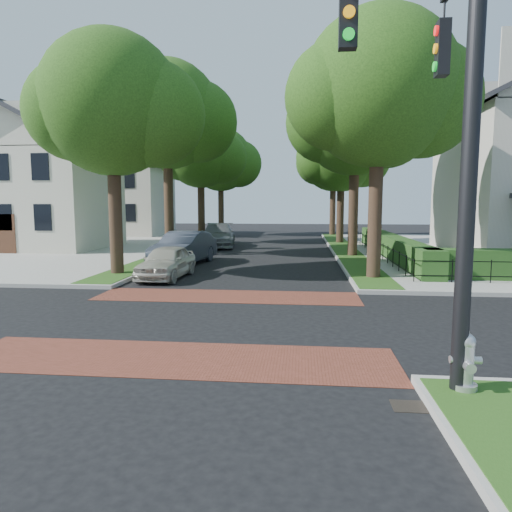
# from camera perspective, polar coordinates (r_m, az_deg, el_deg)

# --- Properties ---
(ground) EXTENTS (120.00, 120.00, 0.00)m
(ground) POSITION_cam_1_polar(r_m,az_deg,el_deg) (12.73, -5.96, -7.93)
(ground) COLOR black
(ground) RESTS_ON ground
(crosswalk_far) EXTENTS (9.00, 2.20, 0.01)m
(crosswalk_far) POSITION_cam_1_polar(r_m,az_deg,el_deg) (15.80, -3.60, -5.04)
(crosswalk_far) COLOR brown
(crosswalk_far) RESTS_ON ground
(crosswalk_near) EXTENTS (9.00, 2.20, 0.01)m
(crosswalk_near) POSITION_cam_1_polar(r_m,az_deg,el_deg) (9.75, -9.85, -12.54)
(crosswalk_near) COLOR brown
(crosswalk_near) RESTS_ON ground
(storm_drain) EXTENTS (0.65, 0.45, 0.01)m
(storm_drain) POSITION_cam_1_polar(r_m,az_deg,el_deg) (7.95, 19.01, -17.36)
(storm_drain) COLOR black
(storm_drain) RESTS_ON ground
(grass_strip_ne) EXTENTS (1.60, 29.80, 0.02)m
(grass_strip_ne) POSITION_cam_1_polar(r_m,az_deg,el_deg) (31.44, 10.95, 0.94)
(grass_strip_ne) COLOR #1D4012
(grass_strip_ne) RESTS_ON sidewalk_ne
(grass_strip_nw) EXTENTS (1.60, 29.80, 0.02)m
(grass_strip_nw) POSITION_cam_1_polar(r_m,az_deg,el_deg) (32.30, -8.50, 1.14)
(grass_strip_nw) COLOR #1D4012
(grass_strip_nw) RESTS_ON sidewalk_nw
(tree_right_near) EXTENTS (7.75, 6.67, 10.66)m
(tree_right_near) POSITION_cam_1_polar(r_m,az_deg,el_deg) (20.04, 15.28, 19.16)
(tree_right_near) COLOR black
(tree_right_near) RESTS_ON sidewalk_ne
(tree_right_mid) EXTENTS (8.25, 7.09, 11.22)m
(tree_right_mid) POSITION_cam_1_polar(r_m,az_deg,el_deg) (27.91, 12.50, 16.34)
(tree_right_mid) COLOR black
(tree_right_mid) RESTS_ON sidewalk_ne
(tree_right_far) EXTENTS (7.25, 6.23, 9.74)m
(tree_right_far) POSITION_cam_1_polar(r_m,az_deg,el_deg) (36.61, 10.77, 12.30)
(tree_right_far) COLOR black
(tree_right_far) RESTS_ON sidewalk_ne
(tree_right_back) EXTENTS (7.50, 6.45, 10.20)m
(tree_right_back) POSITION_cam_1_polar(r_m,az_deg,el_deg) (45.58, 9.78, 11.62)
(tree_right_back) COLOR black
(tree_right_back) RESTS_ON sidewalk_ne
(tree_left_near) EXTENTS (7.50, 6.45, 10.20)m
(tree_left_near) POSITION_cam_1_polar(r_m,az_deg,el_deg) (21.25, -17.08, 17.38)
(tree_left_near) COLOR black
(tree_left_near) RESTS_ON sidewalk_nw
(tree_left_mid) EXTENTS (8.00, 6.88, 11.48)m
(tree_left_mid) POSITION_cam_1_polar(r_m,az_deg,el_deg) (28.90, -10.73, 16.76)
(tree_left_mid) COLOR black
(tree_left_mid) RESTS_ON sidewalk_nw
(tree_left_far) EXTENTS (7.00, 6.02, 9.86)m
(tree_left_far) POSITION_cam_1_polar(r_m,az_deg,el_deg) (37.35, -6.72, 12.58)
(tree_left_far) COLOR black
(tree_left_far) RESTS_ON sidewalk_nw
(tree_left_back) EXTENTS (7.75, 6.66, 10.44)m
(tree_left_back) POSITION_cam_1_polar(r_m,az_deg,el_deg) (46.18, -4.26, 11.81)
(tree_left_back) COLOR black
(tree_left_back) RESTS_ON sidewalk_nw
(hedge_main_road) EXTENTS (1.00, 18.00, 1.20)m
(hedge_main_road) POSITION_cam_1_polar(r_m,az_deg,el_deg) (27.66, 16.49, 1.26)
(hedge_main_road) COLOR #1E4216
(hedge_main_road) RESTS_ON sidewalk_ne
(fence_main_road) EXTENTS (0.06, 18.00, 0.90)m
(fence_main_road) POSITION_cam_1_polar(r_m,az_deg,el_deg) (27.54, 14.85, 0.98)
(fence_main_road) COLOR black
(fence_main_road) RESTS_ON sidewalk_ne
(house_left_near) EXTENTS (10.00, 9.00, 10.14)m
(house_left_near) POSITION_cam_1_polar(r_m,az_deg,el_deg) (35.10, -25.50, 8.98)
(house_left_near) COLOR beige
(house_left_near) RESTS_ON sidewalk_nw
(house_left_far) EXTENTS (10.00, 9.00, 10.14)m
(house_left_far) POSITION_cam_1_polar(r_m,az_deg,el_deg) (47.64, -16.69, 8.54)
(house_left_far) COLOR beige
(house_left_far) RESTS_ON sidewalk_nw
(traffic_signal) EXTENTS (2.17, 2.00, 8.00)m
(traffic_signal) POSITION_cam_1_polar(r_m,az_deg,el_deg) (8.15, 23.51, 16.83)
(traffic_signal) COLOR black
(traffic_signal) RESTS_ON sidewalk_se
(parked_car_front) EXTENTS (1.87, 4.21, 1.41)m
(parked_car_front) POSITION_cam_1_polar(r_m,az_deg,el_deg) (19.83, -11.12, -0.72)
(parked_car_front) COLOR beige
(parked_car_front) RESTS_ON ground
(parked_car_middle) EXTENTS (2.62, 5.45, 1.72)m
(parked_car_middle) POSITION_cam_1_polar(r_m,az_deg,el_deg) (24.13, -9.00, 0.98)
(parked_car_middle) COLOR #202630
(parked_car_middle) RESTS_ON ground
(parked_car_rear) EXTENTS (3.06, 6.13, 1.71)m
(parked_car_rear) POSITION_cam_1_polar(r_m,az_deg,el_deg) (33.65, -4.78, 2.59)
(parked_car_rear) COLOR slate
(parked_car_rear) RESTS_ON ground
(fire_hydrant) EXTENTS (0.52, 0.54, 0.99)m
(fire_hydrant) POSITION_cam_1_polar(r_m,az_deg,el_deg) (8.33, 24.72, -11.96)
(fire_hydrant) COLOR #BBBBBE
(fire_hydrant) RESTS_ON sidewalk_se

